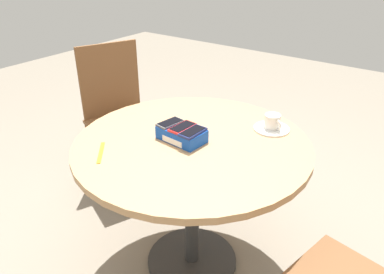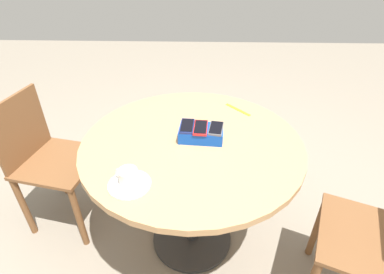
{
  "view_description": "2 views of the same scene",
  "coord_description": "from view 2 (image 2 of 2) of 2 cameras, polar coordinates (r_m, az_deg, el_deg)",
  "views": [
    {
      "loc": [
        0.85,
        -1.16,
        1.49
      ],
      "look_at": [
        0.0,
        0.0,
        0.73
      ],
      "focal_mm": 35.0,
      "sensor_mm": 36.0,
      "label": 1
    },
    {
      "loc": [
        -0.03,
        1.15,
        1.51
      ],
      "look_at": [
        0.0,
        0.0,
        0.73
      ],
      "focal_mm": 28.0,
      "sensor_mm": 36.0,
      "label": 2
    }
  ],
  "objects": [
    {
      "name": "ground_plane",
      "position": [
        1.9,
        -0.0,
        -18.69
      ],
      "size": [
        8.0,
        8.0,
        0.0
      ],
      "primitive_type": "plane",
      "color": "gray"
    },
    {
      "name": "chair_near_window",
      "position": [
        1.9,
        -25.39,
        -4.09
      ],
      "size": [
        0.47,
        0.47,
        0.82
      ],
      "color": "brown",
      "rests_on": "ground_plane"
    },
    {
      "name": "phone_navy",
      "position": [
        1.39,
        -0.94,
        2.11
      ],
      "size": [
        0.07,
        0.13,
        0.01
      ],
      "color": "navy",
      "rests_on": "phone_box"
    },
    {
      "name": "phone_red",
      "position": [
        1.38,
        1.65,
        1.81
      ],
      "size": [
        0.07,
        0.13,
        0.01
      ],
      "color": "red",
      "rests_on": "phone_box"
    },
    {
      "name": "saucer",
      "position": [
        1.19,
        -11.8,
        -8.83
      ],
      "size": [
        0.17,
        0.17,
        0.01
      ],
      "primitive_type": "cylinder",
      "color": "silver",
      "rests_on": "round_table"
    },
    {
      "name": "coffee_cup",
      "position": [
        1.16,
        -12.1,
        -7.41
      ],
      "size": [
        0.09,
        0.07,
        0.07
      ],
      "color": "silver",
      "rests_on": "saucer"
    },
    {
      "name": "round_table",
      "position": [
        1.47,
        -0.0,
        -4.45
      ],
      "size": [
        1.03,
        1.03,
        0.71
      ],
      "color": "#2D2D2D",
      "rests_on": "ground_plane"
    },
    {
      "name": "lanyard_strap",
      "position": [
        1.67,
        8.73,
        5.18
      ],
      "size": [
        0.13,
        0.14,
        0.0
      ],
      "primitive_type": "cube",
      "rotation": [
        0.0,
        0.0,
        -0.84
      ],
      "color": "orange",
      "rests_on": "round_table"
    },
    {
      "name": "phone_gray",
      "position": [
        1.38,
        4.6,
        1.68
      ],
      "size": [
        0.08,
        0.13,
        0.01
      ],
      "color": "#515156",
      "rests_on": "phone_box"
    },
    {
      "name": "phone_box",
      "position": [
        1.4,
        1.74,
        0.7
      ],
      "size": [
        0.21,
        0.14,
        0.06
      ],
      "color": "#0F42AD",
      "rests_on": "round_table"
    }
  ]
}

